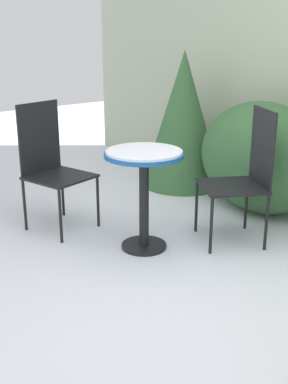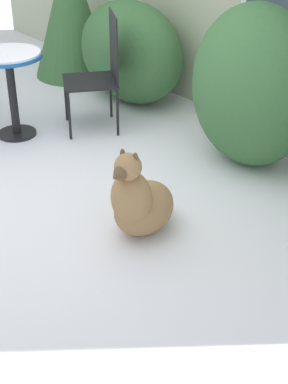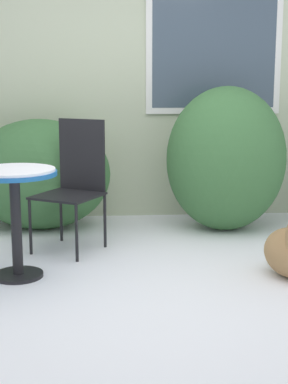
% 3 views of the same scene
% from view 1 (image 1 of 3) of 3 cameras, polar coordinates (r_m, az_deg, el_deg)
% --- Properties ---
extents(ground_plane, '(16.00, 16.00, 0.00)m').
position_cam_1_polar(ground_plane, '(2.93, 5.51, -14.28)').
color(ground_plane, white).
extents(shrub_left, '(1.28, 0.77, 1.01)m').
position_cam_1_polar(shrub_left, '(4.47, 13.68, 3.94)').
color(shrub_left, '#386638').
rests_on(shrub_left, ground_plane).
extents(evergreen_bush, '(0.87, 0.87, 1.42)m').
position_cam_1_polar(evergreen_bush, '(5.12, 4.68, 8.55)').
color(evergreen_bush, '#386638').
rests_on(evergreen_bush, ground_plane).
extents(patio_table, '(0.58, 0.58, 0.77)m').
position_cam_1_polar(patio_table, '(3.54, 0.00, 2.06)').
color(patio_table, black).
rests_on(patio_table, ground_plane).
extents(patio_chair_near_table, '(0.64, 0.64, 1.04)m').
position_cam_1_polar(patio_chair_near_table, '(3.77, 11.83, 2.22)').
color(patio_chair_near_table, black).
rests_on(patio_chair_near_table, ground_plane).
extents(patio_chair_far_side, '(0.56, 0.56, 1.04)m').
position_cam_1_polar(patio_chair_far_side, '(4.05, -10.94, 3.40)').
color(patio_chair_far_side, black).
rests_on(patio_chair_far_side, ground_plane).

